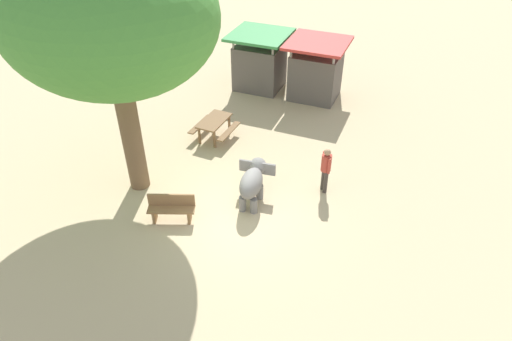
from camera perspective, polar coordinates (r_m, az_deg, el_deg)
The scene contains 8 objects.
ground_plane at distance 14.13m, azimuth -2.44°, elevation -5.41°, with size 60.00×60.00×0.00m, color tan.
elephant at distance 14.11m, azimuth -0.40°, elevation -1.33°, with size 1.18×1.76×1.22m.
person_handler at distance 14.59m, azimuth 8.72°, elevation 0.44°, with size 0.35×0.42×1.62m.
shade_tree_main at distance 13.15m, azimuth -17.92°, elevation 17.72°, with size 5.97×5.48×7.72m.
wooden_bench at distance 13.86m, azimuth -10.52°, elevation -4.54°, with size 1.45×0.88×0.88m.
picnic_table_near at distance 17.41m, azimuth -5.23°, elevation 5.76°, with size 1.54×1.56×0.78m.
market_stall_green at distance 21.04m, azimuth 0.46°, elevation 13.23°, with size 2.50×2.50×2.52m.
market_stall_red at distance 20.31m, azimuth 7.46°, elevation 12.04°, with size 2.50×2.50×2.52m.
Camera 1 is at (4.49, -9.54, 9.41)m, focal length 32.00 mm.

